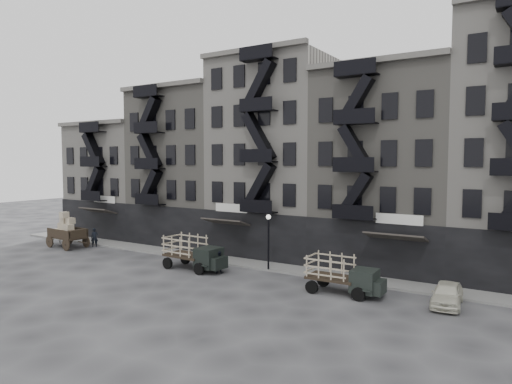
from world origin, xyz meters
The scene contains 14 objects.
ground centered at (0.00, 0.00, 0.00)m, with size 140.00×140.00×0.00m, color #38383A.
sidewalk centered at (0.00, 3.75, 0.07)m, with size 55.00×2.50×0.15m, color slate.
building_west centered at (-20.00, 9.83, 6.00)m, with size 10.00×11.35×13.20m.
building_midwest centered at (-10.00, 9.83, 7.50)m, with size 10.00×11.35×16.20m.
building_center centered at (0.00, 9.82, 8.50)m, with size 10.00×11.35×18.20m.
building_mideast centered at (10.00, 9.83, 7.50)m, with size 10.00×11.35×16.20m.
lamp_post centered at (3.00, 2.60, 2.78)m, with size 0.36×0.36×4.28m.
horse centered at (-20.21, 0.74, 0.76)m, with size 0.82×1.79×1.52m, color silver.
wagon centered at (-18.11, 0.46, 1.94)m, with size 4.18×2.49×3.40m.
stake_truck_west centered at (-2.08, -0.01, 1.48)m, with size 5.26×2.37×2.59m.
stake_truck_east centered at (9.88, 0.00, 1.37)m, with size 4.81×2.04×2.40m.
car_east centered at (15.80, 1.04, 0.67)m, with size 1.59×3.95×1.34m, color beige.
pedestrian_west centered at (-16.04, 2.00, 0.90)m, with size 0.66×0.43×1.81m, color black.
pedestrian_mid centered at (0.16, 0.19, 0.82)m, with size 0.80×0.62×1.65m, color black.
Camera 1 is at (20.13, -26.48, 8.33)m, focal length 32.00 mm.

